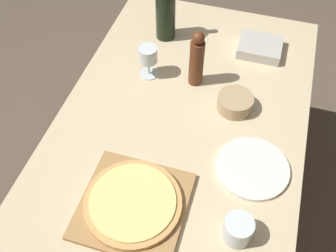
% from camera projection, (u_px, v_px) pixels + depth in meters
% --- Properties ---
extents(ground_plane, '(12.00, 12.00, 0.00)m').
position_uv_depth(ground_plane, '(175.00, 221.00, 2.03)').
color(ground_plane, brown).
extents(dining_table, '(0.90, 1.54, 0.78)m').
position_uv_depth(dining_table, '(177.00, 144.00, 1.50)').
color(dining_table, '#CCB78E').
rests_on(dining_table, ground_plane).
extents(cutting_board, '(0.32, 0.32, 0.02)m').
position_uv_depth(cutting_board, '(133.00, 205.00, 1.22)').
color(cutting_board, '#A87A47').
rests_on(cutting_board, dining_table).
extents(pizza, '(0.30, 0.30, 0.02)m').
position_uv_depth(pizza, '(133.00, 202.00, 1.21)').
color(pizza, tan).
rests_on(pizza, cutting_board).
extents(wine_bottle, '(0.08, 0.08, 0.32)m').
position_uv_depth(wine_bottle, '(166.00, 11.00, 1.65)').
color(wine_bottle, black).
rests_on(wine_bottle, dining_table).
extents(pepper_mill, '(0.06, 0.06, 0.24)m').
position_uv_depth(pepper_mill, '(197.00, 60.00, 1.48)').
color(pepper_mill, '#5B2D19').
rests_on(pepper_mill, dining_table).
extents(wine_glass, '(0.08, 0.08, 0.13)m').
position_uv_depth(wine_glass, '(148.00, 56.00, 1.52)').
color(wine_glass, silver).
rests_on(wine_glass, dining_table).
extents(small_bowl, '(0.13, 0.13, 0.06)m').
position_uv_depth(small_bowl, '(235.00, 103.00, 1.46)').
color(small_bowl, tan).
rests_on(small_bowl, dining_table).
extents(drinking_tumbler, '(0.09, 0.09, 0.08)m').
position_uv_depth(drinking_tumbler, '(238.00, 230.00, 1.14)').
color(drinking_tumbler, silver).
rests_on(drinking_tumbler, dining_table).
extents(dinner_plate, '(0.25, 0.25, 0.01)m').
position_uv_depth(dinner_plate, '(252.00, 168.00, 1.31)').
color(dinner_plate, silver).
rests_on(dinner_plate, dining_table).
extents(food_container, '(0.18, 0.15, 0.04)m').
position_uv_depth(food_container, '(260.00, 47.00, 1.67)').
color(food_container, '#BCB7AD').
rests_on(food_container, dining_table).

